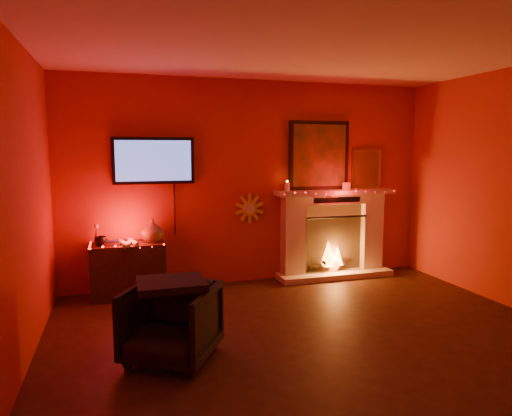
% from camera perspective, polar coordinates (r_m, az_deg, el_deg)
% --- Properties ---
extents(room, '(5.00, 5.00, 5.00)m').
position_cam_1_polar(room, '(3.82, 10.35, 0.64)').
color(room, black).
rests_on(room, ground).
extents(floor, '(5.00, 5.00, 0.00)m').
position_cam_1_polar(floor, '(4.19, 9.90, -18.03)').
color(floor, black).
rests_on(floor, ground).
extents(fireplace, '(1.72, 0.40, 2.18)m').
position_cam_1_polar(fireplace, '(6.52, 9.53, -2.16)').
color(fireplace, beige).
rests_on(fireplace, floor).
extents(tv, '(1.00, 0.07, 1.24)m').
position_cam_1_polar(tv, '(5.84, -12.67, 5.77)').
color(tv, black).
rests_on(tv, room).
extents(sunburst_clock, '(0.40, 0.03, 0.40)m').
position_cam_1_polar(sunburst_clock, '(6.14, -0.81, -0.06)').
color(sunburst_clock, gold).
rests_on(sunburst_clock, room).
extents(console_table, '(0.87, 0.51, 0.95)m').
position_cam_1_polar(console_table, '(5.80, -15.51, -7.01)').
color(console_table, black).
rests_on(console_table, floor).
extents(armchair, '(0.97, 0.98, 0.65)m').
position_cam_1_polar(armchair, '(4.05, -10.50, -13.94)').
color(armchair, black).
rests_on(armchair, floor).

